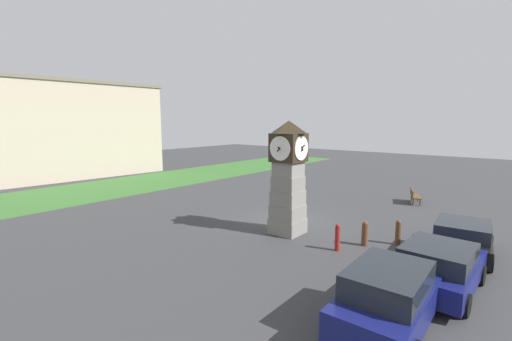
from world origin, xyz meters
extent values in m
plane|color=#38383A|center=(0.00, 0.00, 0.00)|extent=(86.50, 86.50, 0.00)
cube|color=gray|center=(-1.55, -1.12, 0.34)|extent=(1.36, 1.36, 0.68)
cube|color=gray|center=(-1.55, -1.12, 1.02)|extent=(1.30, 1.30, 0.68)
cube|color=gray|center=(-1.55, -1.12, 1.70)|extent=(1.23, 1.23, 0.68)
cube|color=slate|center=(-1.55, -1.12, 2.37)|extent=(1.17, 1.17, 0.68)
cube|color=gray|center=(-1.55, -1.12, 3.05)|extent=(1.10, 1.10, 0.68)
cube|color=#2D2316|center=(-1.55, -1.12, 4.04)|extent=(1.32, 1.32, 1.30)
cylinder|color=white|center=(-1.55, -0.44, 4.04)|extent=(1.08, 0.04, 1.08)
cube|color=black|center=(-1.55, -0.40, 4.04)|extent=(0.06, 0.24, 0.14)
cube|color=black|center=(-1.55, -0.40, 4.04)|extent=(0.04, 0.18, 0.40)
cylinder|color=white|center=(-1.55, -1.80, 4.04)|extent=(1.08, 0.04, 1.08)
cube|color=black|center=(-1.55, -1.83, 4.04)|extent=(0.06, 0.12, 0.24)
cube|color=black|center=(-1.55, -1.83, 4.04)|extent=(0.04, 0.29, 0.34)
cylinder|color=white|center=(-0.87, -1.12, 4.04)|extent=(0.04, 1.08, 1.08)
cube|color=black|center=(-0.84, -1.12, 4.04)|extent=(0.20, 0.06, 0.20)
cube|color=black|center=(-0.84, -1.12, 4.04)|extent=(0.29, 0.04, 0.34)
cylinder|color=white|center=(-2.23, -1.12, 4.04)|extent=(0.04, 1.08, 1.08)
cube|color=black|center=(-2.27, -1.12, 4.04)|extent=(0.23, 0.06, 0.15)
cube|color=black|center=(-2.27, -1.12, 4.04)|extent=(0.35, 0.04, 0.27)
pyramid|color=#2D2316|center=(-1.55, -1.12, 4.97)|extent=(1.39, 1.39, 0.57)
cylinder|color=brown|center=(0.13, -5.64, 0.47)|extent=(0.22, 0.22, 0.94)
sphere|color=brown|center=(0.13, -5.64, 0.98)|extent=(0.20, 0.20, 0.20)
cylinder|color=brown|center=(-0.88, -4.59, 0.45)|extent=(0.27, 0.27, 0.90)
sphere|color=brown|center=(-0.88, -4.59, 0.94)|extent=(0.24, 0.24, 0.24)
cylinder|color=maroon|center=(-2.15, -3.95, 0.50)|extent=(0.20, 0.20, 1.00)
sphere|color=maroon|center=(-2.15, -3.95, 1.03)|extent=(0.18, 0.18, 0.18)
cube|color=navy|center=(-6.00, -7.29, 0.65)|extent=(4.35, 1.90, 0.76)
cube|color=#1E2328|center=(-6.32, -7.29, 1.34)|extent=(2.40, 1.72, 0.63)
cylinder|color=black|center=(-4.67, -6.40, 0.32)|extent=(0.64, 0.23, 0.64)
cylinder|color=black|center=(-4.65, -8.14, 0.32)|extent=(0.64, 0.23, 0.64)
cylinder|color=black|center=(-7.35, -6.44, 0.32)|extent=(0.64, 0.23, 0.64)
cube|color=navy|center=(-3.09, -7.85, 0.60)|extent=(3.98, 2.16, 0.66)
cube|color=#1E2328|center=(-3.38, -7.84, 1.21)|extent=(2.22, 1.92, 0.57)
cylinder|color=black|center=(-1.84, -6.96, 0.32)|extent=(0.65, 0.25, 0.64)
cylinder|color=black|center=(-1.92, -8.85, 0.32)|extent=(0.65, 0.25, 0.64)
cylinder|color=black|center=(-4.25, -6.86, 0.32)|extent=(0.65, 0.25, 0.64)
cylinder|color=black|center=(-4.33, -8.74, 0.32)|extent=(0.65, 0.25, 0.64)
cube|color=black|center=(0.52, -7.95, 0.58)|extent=(4.03, 2.29, 0.63)
cube|color=#1E2328|center=(0.23, -7.97, 1.16)|extent=(2.28, 1.98, 0.52)
cylinder|color=black|center=(1.63, -6.91, 0.32)|extent=(0.66, 0.28, 0.64)
cylinder|color=black|center=(1.79, -8.76, 0.32)|extent=(0.66, 0.28, 0.64)
cylinder|color=black|center=(-0.76, -7.13, 0.32)|extent=(0.66, 0.28, 0.64)
cylinder|color=black|center=(-0.59, -8.98, 0.32)|extent=(0.66, 0.28, 0.64)
cube|color=brown|center=(8.52, -4.23, 0.45)|extent=(1.68, 0.99, 0.08)
cube|color=brown|center=(8.44, -4.00, 0.70)|extent=(1.53, 0.58, 0.40)
cylinder|color=#262628|center=(7.98, -4.63, 0.23)|extent=(0.06, 0.06, 0.45)
cylinder|color=#262628|center=(9.19, -4.21, 0.23)|extent=(0.06, 0.06, 0.45)
cylinder|color=#262628|center=(7.85, -4.25, 0.23)|extent=(0.06, 0.06, 0.45)
cylinder|color=#262628|center=(9.06, -3.84, 0.23)|extent=(0.06, 0.06, 0.45)
cube|color=#B7A88E|center=(-0.44, 25.08, 4.28)|extent=(16.32, 8.99, 8.56)
cube|color=#6E6455|center=(-0.44, 25.08, 8.71)|extent=(16.81, 9.26, 0.30)
cube|color=#386B2D|center=(2.74, 15.86, 0.02)|extent=(51.90, 7.77, 0.04)
camera|label=1|loc=(-14.58, -9.78, 5.24)|focal=24.00mm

